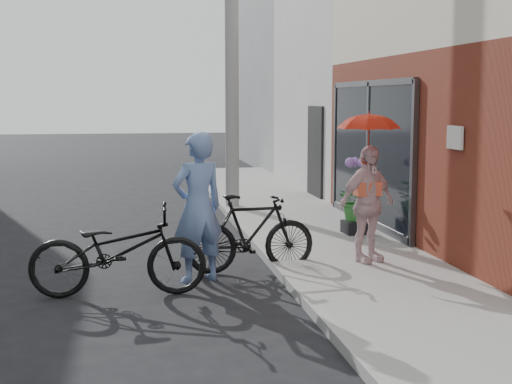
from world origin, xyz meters
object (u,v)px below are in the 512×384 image
object	(u,v)px
bike_left	(118,251)
planter	(356,227)
officer	(198,207)
bike_right	(251,233)
kimono_woman	(367,204)
utility_pole	(232,39)

from	to	relation	value
bike_left	planter	distance (m)	4.66
officer	bike_right	size ratio (longest dim) A/B	1.08
kimono_woman	planter	bearing A→B (deg)	52.02
officer	bike_left	bearing A→B (deg)	5.26
bike_right	officer	bearing A→B (deg)	111.76
utility_pole	officer	world-z (taller)	utility_pole
kimono_woman	planter	xyz separation A→B (m)	(0.50, 1.98, -0.69)
bike_left	kimono_woman	bearing A→B (deg)	-75.22
kimono_woman	officer	bearing A→B (deg)	161.20
utility_pole	bike_right	bearing A→B (deg)	-95.55
bike_left	bike_right	distance (m)	1.96
officer	planter	size ratio (longest dim) A/B	4.87
utility_pole	bike_right	distance (m)	5.96
bike_left	bike_right	bearing A→B (deg)	-60.22
bike_left	bike_right	size ratio (longest dim) A/B	1.17
utility_pole	kimono_woman	bearing A→B (deg)	-78.75
kimono_woman	planter	distance (m)	2.15
utility_pole	bike_right	size ratio (longest dim) A/B	3.97
utility_pole	planter	bearing A→B (deg)	-65.07
utility_pole	bike_left	size ratio (longest dim) A/B	3.39
bike_right	kimono_woman	distance (m)	1.62
utility_pole	kimono_woman	xyz separation A→B (m)	(1.06, -5.32, -2.59)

